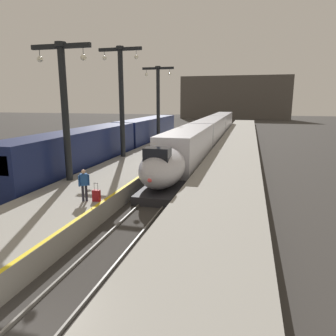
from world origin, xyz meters
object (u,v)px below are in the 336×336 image
object	(u,v)px
station_column_far	(121,92)
regional_train_adjacent	(122,138)
highspeed_train_main	(210,131)
passenger_near_edge	(84,183)
rolling_suitcase	(96,195)
station_column_distant	(158,97)
station_column_mid	(64,99)

from	to	relation	value
station_column_far	regional_train_adjacent	bearing A→B (deg)	113.88
highspeed_train_main	passenger_near_edge	bearing A→B (deg)	-95.14
passenger_near_edge	rolling_suitcase	world-z (taller)	passenger_near_edge
station_column_far	station_column_distant	size ratio (longest dim) A/B	1.06
station_column_mid	station_column_distant	size ratio (longest dim) A/B	0.93
regional_train_adjacent	station_column_far	distance (m)	7.22
regional_train_adjacent	rolling_suitcase	xyz separation A→B (m)	(6.00, -17.63, -0.77)
passenger_near_edge	rolling_suitcase	bearing A→B (deg)	13.79
station_column_distant	rolling_suitcase	size ratio (longest dim) A/B	9.41
station_column_distant	station_column_far	bearing A→B (deg)	-90.00
regional_train_adjacent	station_column_mid	size ratio (longest dim) A/B	4.26
rolling_suitcase	station_column_mid	bearing A→B (deg)	136.79
passenger_near_edge	station_column_far	bearing A→B (deg)	104.06
station_column_mid	highspeed_train_main	bearing A→B (deg)	77.32
highspeed_train_main	station_column_mid	distance (m)	27.21
station_column_distant	passenger_near_edge	size ratio (longest dim) A/B	5.47
regional_train_adjacent	passenger_near_edge	world-z (taller)	regional_train_adjacent
station_column_mid	station_column_far	world-z (taller)	station_column_far
highspeed_train_main	station_column_distant	xyz separation A→B (m)	(-5.90, -5.46, 4.64)
regional_train_adjacent	station_column_far	xyz separation A→B (m)	(2.20, -4.97, 4.75)
regional_train_adjacent	station_column_distant	xyz separation A→B (m)	(2.20, 6.70, 4.48)
station_column_far	station_column_distant	bearing A→B (deg)	90.00
station_column_distant	passenger_near_edge	world-z (taller)	station_column_distant
station_column_mid	station_column_distant	distance (m)	20.76
rolling_suitcase	station_column_distant	bearing A→B (deg)	98.87
station_column_mid	rolling_suitcase	size ratio (longest dim) A/B	8.75
station_column_mid	regional_train_adjacent	bearing A→B (deg)	98.89
station_column_distant	rolling_suitcase	xyz separation A→B (m)	(3.80, -24.32, -5.25)
station_column_far	station_column_distant	distance (m)	11.67
passenger_near_edge	station_column_mid	bearing A→B (deg)	130.82
regional_train_adjacent	station_column_mid	bearing A→B (deg)	-81.11
regional_train_adjacent	rolling_suitcase	size ratio (longest dim) A/B	37.27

